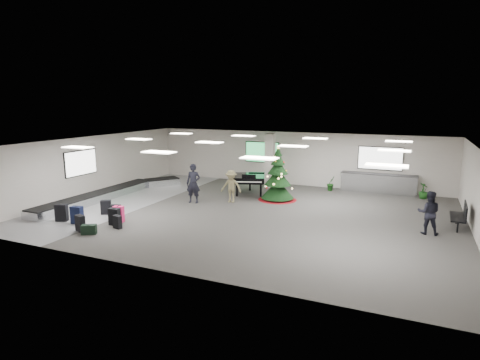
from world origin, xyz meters
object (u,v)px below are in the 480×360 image
at_px(pink_suitcase, 119,214).
at_px(potted_plant_right, 424,191).
at_px(bench, 461,214).
at_px(traveler_bench, 429,213).
at_px(christmas_tree, 278,181).
at_px(traveler_a, 193,183).
at_px(baggage_carousel, 112,193).
at_px(traveler_b, 231,186).
at_px(service_counter, 378,183).
at_px(potted_plant_left, 331,183).
at_px(grand_piano, 249,178).

distance_m(pink_suitcase, potted_plant_right, 15.27).
relative_size(bench, traveler_bench, 0.98).
bearing_deg(traveler_bench, christmas_tree, -24.32).
xyz_separation_m(bench, traveler_a, (-11.87, -0.65, 0.41)).
relative_size(baggage_carousel, bench, 5.92).
bearing_deg(bench, traveler_a, -174.16).
distance_m(traveler_b, traveler_bench, 9.09).
bearing_deg(service_counter, potted_plant_left, -169.83).
height_order(christmas_tree, traveler_a, christmas_tree).
bearing_deg(christmas_tree, traveler_a, -148.14).
bearing_deg(pink_suitcase, traveler_bench, 6.87).
relative_size(grand_piano, bench, 1.54).
distance_m(bench, traveler_bench, 1.79).
relative_size(traveler_b, potted_plant_left, 1.93).
bearing_deg(traveler_bench, potted_plant_right, -91.02).
height_order(grand_piano, traveler_bench, traveler_bench).
relative_size(traveler_a, potted_plant_left, 2.32).
relative_size(pink_suitcase, christmas_tree, 0.24).
height_order(baggage_carousel, christmas_tree, christmas_tree).
distance_m(traveler_a, traveler_bench, 10.67).
xyz_separation_m(service_counter, potted_plant_left, (-2.52, -0.45, -0.12)).
bearing_deg(baggage_carousel, grand_piano, 30.07).
bearing_deg(potted_plant_right, pink_suitcase, -140.52).
height_order(christmas_tree, potted_plant_right, christmas_tree).
bearing_deg(potted_plant_left, traveler_b, -130.59).
bearing_deg(pink_suitcase, service_counter, 37.40).
bearing_deg(traveler_b, traveler_a, -160.68).
height_order(service_counter, christmas_tree, christmas_tree).
bearing_deg(christmas_tree, pink_suitcase, -127.23).
relative_size(christmas_tree, traveler_a, 1.45).
distance_m(traveler_a, traveler_b, 1.89).
bearing_deg(service_counter, traveler_bench, -70.27).
relative_size(service_counter, traveler_a, 2.06).
bearing_deg(grand_piano, potted_plant_right, -3.62).
height_order(baggage_carousel, service_counter, service_counter).
xyz_separation_m(christmas_tree, potted_plant_right, (6.91, 3.29, -0.55)).
xyz_separation_m(grand_piano, traveler_a, (-1.79, -2.99, 0.13)).
distance_m(christmas_tree, bench, 8.38).
relative_size(baggage_carousel, pink_suitcase, 13.91).
bearing_deg(service_counter, traveler_a, -143.84).
height_order(pink_suitcase, potted_plant_left, potted_plant_left).
bearing_deg(pink_suitcase, potted_plant_right, 29.85).
xyz_separation_m(christmas_tree, bench, (8.22, -1.62, -0.40)).
distance_m(traveler_b, potted_plant_left, 6.25).
height_order(traveler_bench, potted_plant_left, traveler_bench).
distance_m(baggage_carousel, service_counter, 14.50).
height_order(christmas_tree, grand_piano, christmas_tree).
distance_m(service_counter, potted_plant_left, 2.56).
bearing_deg(baggage_carousel, bench, 4.68).
xyz_separation_m(potted_plant_left, potted_plant_right, (4.82, -0.02, 0.00)).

